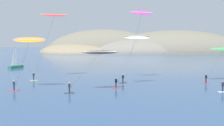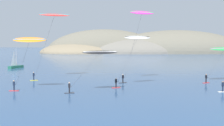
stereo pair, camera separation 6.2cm
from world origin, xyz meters
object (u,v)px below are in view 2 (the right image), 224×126
(sailboat_near, at_px, (17,66))
(kitesurfer_magenta, at_px, (140,19))
(kitesurfer_black, at_px, (97,55))
(kitesurfer_green, at_px, (223,51))
(kitesurfer_red, at_px, (53,19))
(kitesurfer_orange, at_px, (28,44))
(kitesurfer_white, at_px, (135,42))

(sailboat_near, bearing_deg, kitesurfer_magenta, -38.36)
(kitesurfer_black, bearing_deg, kitesurfer_green, 25.41)
(kitesurfer_magenta, height_order, kitesurfer_red, kitesurfer_magenta)
(kitesurfer_green, bearing_deg, kitesurfer_orange, -164.03)
(kitesurfer_black, bearing_deg, kitesurfer_orange, 173.68)
(kitesurfer_orange, xyz_separation_m, kitesurfer_black, (11.05, -1.22, -1.74))
(kitesurfer_magenta, xyz_separation_m, kitesurfer_red, (-17.37, 3.10, 0.26))
(kitesurfer_green, bearing_deg, kitesurfer_black, -154.59)
(kitesurfer_black, bearing_deg, kitesurfer_white, 41.12)
(kitesurfer_green, bearing_deg, kitesurfer_white, -161.59)
(sailboat_near, bearing_deg, kitesurfer_white, -44.94)
(kitesurfer_magenta, bearing_deg, sailboat_near, 141.64)
(kitesurfer_orange, distance_m, kitesurfer_white, 17.66)
(kitesurfer_magenta, relative_size, kitesurfer_red, 1.01)
(sailboat_near, distance_m, kitesurfer_green, 56.63)
(kitesurfer_black, bearing_deg, sailboat_near, 124.93)
(kitesurfer_black, distance_m, kitesurfer_green, 25.71)
(kitesurfer_magenta, height_order, kitesurfer_orange, kitesurfer_magenta)
(sailboat_near, bearing_deg, kitesurfer_black, -55.07)
(kitesurfer_magenta, height_order, kitesurfer_green, kitesurfer_magenta)
(kitesurfer_white, relative_size, kitesurfer_black, 1.09)
(kitesurfer_red, bearing_deg, kitesurfer_green, -5.36)
(kitesurfer_white, height_order, kitesurfer_black, kitesurfer_white)
(kitesurfer_magenta, xyz_separation_m, kitesurfer_green, (15.84, -0.02, -6.12))
(kitesurfer_magenta, bearing_deg, kitesurfer_black, -123.74)
(sailboat_near, bearing_deg, kitesurfer_orange, -67.24)
(kitesurfer_orange, bearing_deg, kitesurfer_white, 13.48)
(kitesurfer_orange, distance_m, kitesurfer_black, 11.25)
(sailboat_near, xyz_separation_m, kitesurfer_orange, (15.34, -36.57, 6.83))
(kitesurfer_red, distance_m, kitesurfer_green, 33.97)
(kitesurfer_orange, bearing_deg, kitesurfer_magenta, 28.07)
(sailboat_near, height_order, kitesurfer_magenta, kitesurfer_magenta)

